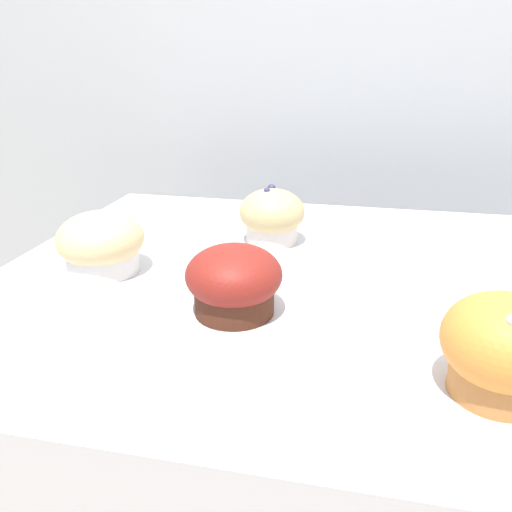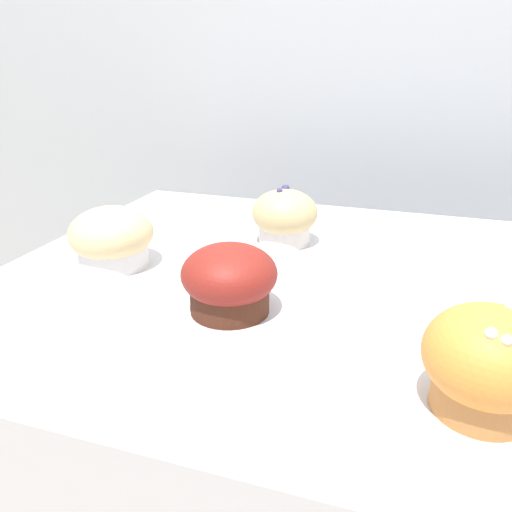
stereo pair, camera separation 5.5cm
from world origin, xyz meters
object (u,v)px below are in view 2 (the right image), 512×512
muffin_back_right (285,217)px  muffin_front_left (112,238)px  muffin_back_left (487,363)px  muffin_front_center (229,280)px

muffin_back_right → muffin_front_left: bearing=-141.6°
muffin_back_left → muffin_back_right: bearing=127.5°
muffin_front_center → muffin_back_left: (0.24, -0.09, 0.01)m
muffin_front_center → muffin_front_left: 0.20m
muffin_front_left → muffin_front_center: bearing=-20.7°
muffin_back_left → muffin_front_left: 0.45m
muffin_front_center → muffin_back_left: size_ratio=1.06×
muffin_front_center → muffin_front_left: (-0.19, 0.07, 0.00)m
muffin_back_left → muffin_front_left: (-0.42, 0.16, -0.01)m
muffin_front_center → muffin_front_left: muffin_front_left is taller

